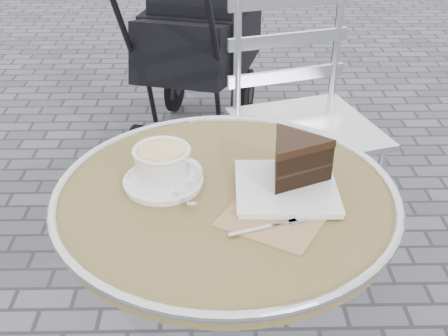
{
  "coord_description": "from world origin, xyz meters",
  "views": [
    {
      "loc": [
        -0.02,
        -0.97,
        1.37
      ],
      "look_at": [
        -0.0,
        0.01,
        0.78
      ],
      "focal_mm": 45.0,
      "sensor_mm": 36.0,
      "label": 1
    }
  ],
  "objects_px": {
    "cake_plate_set": "(293,166)",
    "cappuccino_set": "(163,169)",
    "baby_stroller": "(197,48)",
    "cafe_table": "(226,254)",
    "bistro_chair": "(296,90)"
  },
  "relations": [
    {
      "from": "cake_plate_set",
      "to": "cappuccino_set",
      "type": "bearing_deg",
      "value": 178.2
    },
    {
      "from": "cake_plate_set",
      "to": "baby_stroller",
      "type": "distance_m",
      "value": 1.74
    },
    {
      "from": "cappuccino_set",
      "to": "cake_plate_set",
      "type": "distance_m",
      "value": 0.27
    },
    {
      "from": "cappuccino_set",
      "to": "cake_plate_set",
      "type": "xyz_separation_m",
      "value": [
        0.27,
        -0.01,
        0.01
      ]
    },
    {
      "from": "cafe_table",
      "to": "cappuccino_set",
      "type": "xyz_separation_m",
      "value": [
        -0.13,
        0.03,
        0.2
      ]
    },
    {
      "from": "cappuccino_set",
      "to": "baby_stroller",
      "type": "relative_size",
      "value": 0.17
    },
    {
      "from": "cake_plate_set",
      "to": "baby_stroller",
      "type": "height_order",
      "value": "baby_stroller"
    },
    {
      "from": "bistro_chair",
      "to": "baby_stroller",
      "type": "distance_m",
      "value": 0.97
    },
    {
      "from": "bistro_chair",
      "to": "cafe_table",
      "type": "bearing_deg",
      "value": -124.49
    },
    {
      "from": "cappuccino_set",
      "to": "bistro_chair",
      "type": "bearing_deg",
      "value": 84.9
    },
    {
      "from": "cafe_table",
      "to": "cappuccino_set",
      "type": "relative_size",
      "value": 4.03
    },
    {
      "from": "cafe_table",
      "to": "cappuccino_set",
      "type": "height_order",
      "value": "cappuccino_set"
    },
    {
      "from": "bistro_chair",
      "to": "baby_stroller",
      "type": "relative_size",
      "value": 0.93
    },
    {
      "from": "cafe_table",
      "to": "cake_plate_set",
      "type": "xyz_separation_m",
      "value": [
        0.14,
        0.02,
        0.22
      ]
    },
    {
      "from": "cafe_table",
      "to": "cappuccino_set",
      "type": "distance_m",
      "value": 0.24
    }
  ]
}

